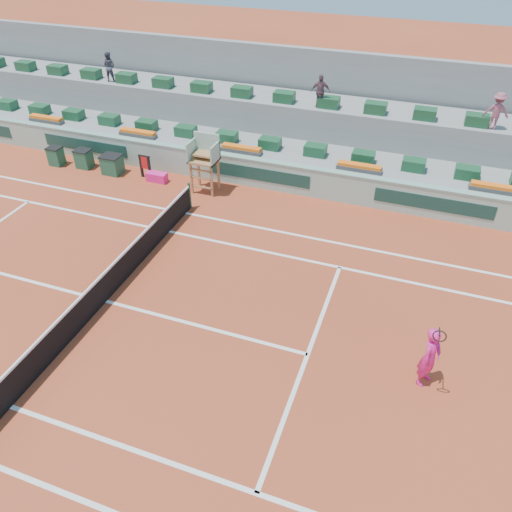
{
  "coord_description": "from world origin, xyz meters",
  "views": [
    {
      "loc": [
        8.24,
        -9.23,
        10.23
      ],
      "look_at": [
        4.0,
        2.5,
        1.0
      ],
      "focal_mm": 35.0,
      "sensor_mm": 36.0,
      "label": 1
    }
  ],
  "objects_px": {
    "player_bag": "(157,177)",
    "umpire_chair": "(205,156)",
    "drink_cooler_a": "(112,164)",
    "tennis_player": "(430,357)"
  },
  "relations": [
    {
      "from": "player_bag",
      "to": "drink_cooler_a",
      "type": "relative_size",
      "value": 1.05
    },
    {
      "from": "drink_cooler_a",
      "to": "umpire_chair",
      "type": "bearing_deg",
      "value": 0.39
    },
    {
      "from": "player_bag",
      "to": "umpire_chair",
      "type": "xyz_separation_m",
      "value": [
        2.33,
        0.05,
        1.34
      ]
    },
    {
      "from": "player_bag",
      "to": "umpire_chair",
      "type": "distance_m",
      "value": 2.69
    },
    {
      "from": "drink_cooler_a",
      "to": "tennis_player",
      "type": "relative_size",
      "value": 0.37
    },
    {
      "from": "drink_cooler_a",
      "to": "tennis_player",
      "type": "bearing_deg",
      "value": -27.66
    },
    {
      "from": "umpire_chair",
      "to": "tennis_player",
      "type": "bearing_deg",
      "value": -37.95
    },
    {
      "from": "umpire_chair",
      "to": "tennis_player",
      "type": "relative_size",
      "value": 1.05
    },
    {
      "from": "drink_cooler_a",
      "to": "tennis_player",
      "type": "height_order",
      "value": "tennis_player"
    },
    {
      "from": "umpire_chair",
      "to": "tennis_player",
      "type": "distance_m",
      "value": 11.97
    }
  ]
}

